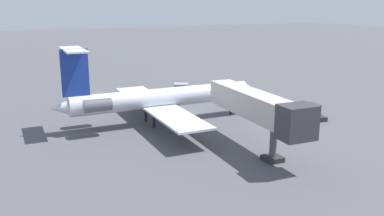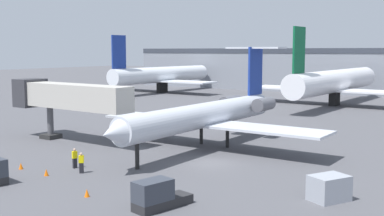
{
  "view_description": "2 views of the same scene",
  "coord_description": "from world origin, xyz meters",
  "px_view_note": "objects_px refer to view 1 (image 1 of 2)",
  "views": [
    {
      "loc": [
        -53.45,
        23.96,
        15.53
      ],
      "look_at": [
        -5.73,
        1.63,
        2.06
      ],
      "focal_mm": 38.99,
      "sensor_mm": 36.0,
      "label": 1
    },
    {
      "loc": [
        22.05,
        -35.13,
        9.84
      ],
      "look_at": [
        -6.69,
        6.79,
        3.77
      ],
      "focal_mm": 45.12,
      "sensor_mm": 36.0,
      "label": 2
    }
  ],
  "objects_px": {
    "ground_crew_marshaller": "(265,114)",
    "traffic_cone_far": "(283,115)",
    "baggage_tug_spare": "(313,112)",
    "regional_jet": "(156,98)",
    "jet_bridge": "(261,108)",
    "ground_crew_loader": "(263,110)",
    "traffic_cone_near": "(267,103)",
    "cargo_container_uld": "(181,88)",
    "baggage_tug_lead": "(244,93)",
    "traffic_cone_mid": "(298,122)"
  },
  "relations": [
    {
      "from": "traffic_cone_mid",
      "to": "traffic_cone_near",
      "type": "bearing_deg",
      "value": -12.47
    },
    {
      "from": "baggage_tug_spare",
      "to": "cargo_container_uld",
      "type": "distance_m",
      "value": 24.52
    },
    {
      "from": "ground_crew_marshaller",
      "to": "baggage_tug_spare",
      "type": "height_order",
      "value": "baggage_tug_spare"
    },
    {
      "from": "regional_jet",
      "to": "cargo_container_uld",
      "type": "height_order",
      "value": "regional_jet"
    },
    {
      "from": "jet_bridge",
      "to": "traffic_cone_near",
      "type": "height_order",
      "value": "jet_bridge"
    },
    {
      "from": "cargo_container_uld",
      "to": "jet_bridge",
      "type": "bearing_deg",
      "value": 171.71
    },
    {
      "from": "ground_crew_loader",
      "to": "baggage_tug_spare",
      "type": "height_order",
      "value": "baggage_tug_spare"
    },
    {
      "from": "baggage_tug_lead",
      "to": "cargo_container_uld",
      "type": "bearing_deg",
      "value": 43.15
    },
    {
      "from": "baggage_tug_spare",
      "to": "traffic_cone_far",
      "type": "distance_m",
      "value": 4.15
    },
    {
      "from": "ground_crew_marshaller",
      "to": "ground_crew_loader",
      "type": "distance_m",
      "value": 1.9
    },
    {
      "from": "baggage_tug_spare",
      "to": "traffic_cone_mid",
      "type": "distance_m",
      "value": 4.25
    },
    {
      "from": "baggage_tug_spare",
      "to": "cargo_container_uld",
      "type": "xyz_separation_m",
      "value": [
        22.35,
        10.09,
        0.0
      ]
    },
    {
      "from": "regional_jet",
      "to": "traffic_cone_far",
      "type": "distance_m",
      "value": 17.77
    },
    {
      "from": "jet_bridge",
      "to": "ground_crew_loader",
      "type": "distance_m",
      "value": 15.47
    },
    {
      "from": "jet_bridge",
      "to": "ground_crew_loader",
      "type": "relative_size",
      "value": 9.74
    },
    {
      "from": "cargo_container_uld",
      "to": "traffic_cone_mid",
      "type": "relative_size",
      "value": 5.45
    },
    {
      "from": "ground_crew_marshaller",
      "to": "regional_jet",
      "type": "bearing_deg",
      "value": 71.78
    },
    {
      "from": "jet_bridge",
      "to": "traffic_cone_mid",
      "type": "height_order",
      "value": "jet_bridge"
    },
    {
      "from": "ground_crew_marshaller",
      "to": "ground_crew_loader",
      "type": "relative_size",
      "value": 1.0
    },
    {
      "from": "regional_jet",
      "to": "traffic_cone_near",
      "type": "height_order",
      "value": "regional_jet"
    },
    {
      "from": "ground_crew_marshaller",
      "to": "cargo_container_uld",
      "type": "distance_m",
      "value": 20.84
    },
    {
      "from": "cargo_container_uld",
      "to": "traffic_cone_mid",
      "type": "xyz_separation_m",
      "value": [
        -24.0,
        -6.21,
        -0.57
      ]
    },
    {
      "from": "ground_crew_loader",
      "to": "cargo_container_uld",
      "type": "relative_size",
      "value": 0.56
    },
    {
      "from": "baggage_tug_spare",
      "to": "cargo_container_uld",
      "type": "bearing_deg",
      "value": 24.29
    },
    {
      "from": "traffic_cone_near",
      "to": "traffic_cone_far",
      "type": "xyz_separation_m",
      "value": [
        -6.76,
        2.06,
        0.0
      ]
    },
    {
      "from": "ground_crew_marshaller",
      "to": "baggage_tug_lead",
      "type": "height_order",
      "value": "baggage_tug_lead"
    },
    {
      "from": "traffic_cone_near",
      "to": "traffic_cone_mid",
      "type": "height_order",
      "value": "same"
    },
    {
      "from": "baggage_tug_lead",
      "to": "traffic_cone_near",
      "type": "distance_m",
      "value": 5.57
    },
    {
      "from": "traffic_cone_near",
      "to": "traffic_cone_mid",
      "type": "bearing_deg",
      "value": 167.53
    },
    {
      "from": "jet_bridge",
      "to": "traffic_cone_far",
      "type": "distance_m",
      "value": 15.79
    },
    {
      "from": "baggage_tug_spare",
      "to": "traffic_cone_near",
      "type": "height_order",
      "value": "baggage_tug_spare"
    },
    {
      "from": "ground_crew_loader",
      "to": "traffic_cone_mid",
      "type": "xyz_separation_m",
      "value": [
        -5.15,
        -1.96,
        -0.58
      ]
    },
    {
      "from": "traffic_cone_near",
      "to": "baggage_tug_lead",
      "type": "bearing_deg",
      "value": 7.61
    },
    {
      "from": "ground_crew_loader",
      "to": "traffic_cone_far",
      "type": "distance_m",
      "value": 2.79
    },
    {
      "from": "jet_bridge",
      "to": "cargo_container_uld",
      "type": "height_order",
      "value": "jet_bridge"
    },
    {
      "from": "jet_bridge",
      "to": "ground_crew_loader",
      "type": "height_order",
      "value": "jet_bridge"
    },
    {
      "from": "baggage_tug_spare",
      "to": "jet_bridge",
      "type": "bearing_deg",
      "value": 120.48
    },
    {
      "from": "regional_jet",
      "to": "jet_bridge",
      "type": "relative_size",
      "value": 1.72
    },
    {
      "from": "ground_crew_marshaller",
      "to": "baggage_tug_spare",
      "type": "relative_size",
      "value": 0.41
    },
    {
      "from": "regional_jet",
      "to": "jet_bridge",
      "type": "xyz_separation_m",
      "value": [
        -14.95,
        -5.96,
        1.39
      ]
    },
    {
      "from": "regional_jet",
      "to": "traffic_cone_far",
      "type": "bearing_deg",
      "value": -105.01
    },
    {
      "from": "jet_bridge",
      "to": "baggage_tug_spare",
      "type": "height_order",
      "value": "jet_bridge"
    },
    {
      "from": "ground_crew_marshaller",
      "to": "traffic_cone_near",
      "type": "xyz_separation_m",
      "value": [
        6.8,
        -5.06,
        -0.58
      ]
    },
    {
      "from": "baggage_tug_spare",
      "to": "traffic_cone_far",
      "type": "bearing_deg",
      "value": 63.46
    },
    {
      "from": "traffic_cone_near",
      "to": "traffic_cone_far",
      "type": "distance_m",
      "value": 7.07
    },
    {
      "from": "jet_bridge",
      "to": "ground_crew_marshaller",
      "type": "relative_size",
      "value": 9.74
    },
    {
      "from": "ground_crew_marshaller",
      "to": "traffic_cone_far",
      "type": "relative_size",
      "value": 3.07
    },
    {
      "from": "ground_crew_marshaller",
      "to": "traffic_cone_far",
      "type": "height_order",
      "value": "ground_crew_marshaller"
    },
    {
      "from": "baggage_tug_spare",
      "to": "regional_jet",
      "type": "bearing_deg",
      "value": 72.81
    },
    {
      "from": "traffic_cone_far",
      "to": "baggage_tug_spare",
      "type": "bearing_deg",
      "value": -116.54
    }
  ]
}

